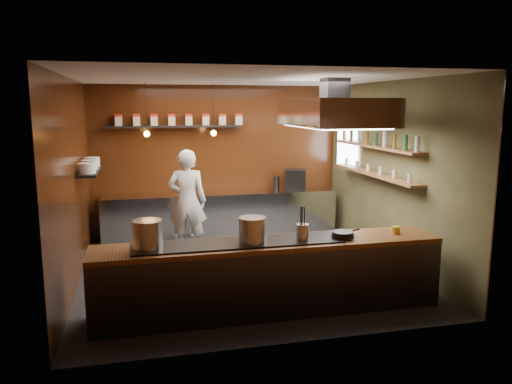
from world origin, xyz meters
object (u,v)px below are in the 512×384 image
object	(u,v)px
stockpot_small	(252,230)
espresso_machine	(296,180)
extractor_hood	(334,112)
chef	(187,201)
stockpot_large	(147,234)

from	to	relation	value
stockpot_small	espresso_machine	xyz separation A→B (m)	(1.79, 3.83, 0.01)
extractor_hood	espresso_machine	world-z (taller)	extractor_hood
extractor_hood	stockpot_small	bearing A→B (deg)	-140.85
chef	extractor_hood	bearing A→B (deg)	151.02
espresso_machine	extractor_hood	bearing A→B (deg)	-76.25
stockpot_large	chef	size ratio (longest dim) A/B	0.19
stockpot_small	espresso_machine	distance (m)	4.22
extractor_hood	stockpot_small	world-z (taller)	extractor_hood
stockpot_small	chef	distance (m)	3.02
extractor_hood	stockpot_large	bearing A→B (deg)	-156.28
stockpot_large	espresso_machine	world-z (taller)	espresso_machine
stockpot_large	chef	world-z (taller)	chef
extractor_hood	stockpot_small	xyz separation A→B (m)	(-1.54, -1.26, -1.41)
extractor_hood	chef	distance (m)	3.10
stockpot_large	espresso_machine	distance (m)	4.87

